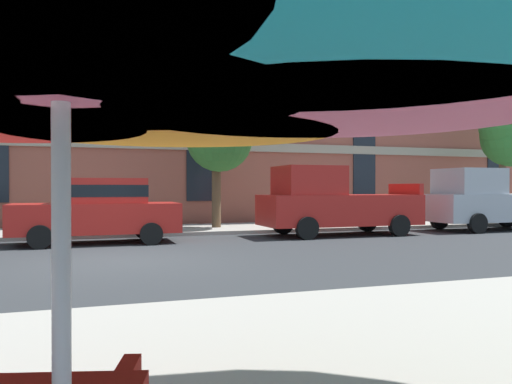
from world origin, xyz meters
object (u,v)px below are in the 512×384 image
pickup_silver (488,202)px  pickup_red (333,203)px  patio_umbrella (61,24)px  street_tree_middle (217,140)px  sedan_red (99,209)px  street_tree_right (510,133)px

pickup_silver → pickup_red: bearing=180.0°
pickup_red → patio_umbrella: bearing=-120.8°
street_tree_middle → sedan_red: bearing=-145.3°
pickup_silver → street_tree_middle: (-9.28, 2.82, 2.17)m
street_tree_middle → street_tree_right: street_tree_right is taller
pickup_red → pickup_silver: 6.20m
street_tree_middle → street_tree_right: 12.86m
pickup_silver → street_tree_middle: bearing=163.1°
pickup_red → street_tree_right: street_tree_right is taller
pickup_red → patio_umbrella: size_ratio=1.42×
street_tree_middle → patio_umbrella: 16.19m
sedan_red → pickup_silver: (13.35, 0.00, 0.08)m
street_tree_middle → patio_umbrella: (-4.48, -15.52, -1.16)m
pickup_red → street_tree_right: bearing=14.4°
pickup_silver → patio_umbrella: bearing=-137.3°
sedan_red → pickup_silver: bearing=0.0°
sedan_red → pickup_silver: pickup_silver is taller
pickup_silver → patio_umbrella: 18.76m
street_tree_right → pickup_silver: bearing=-144.9°
sedan_red → pickup_red: 7.15m
street_tree_right → patio_umbrella: (-17.32, -15.20, -1.84)m
sedan_red → street_tree_middle: street_tree_middle is taller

